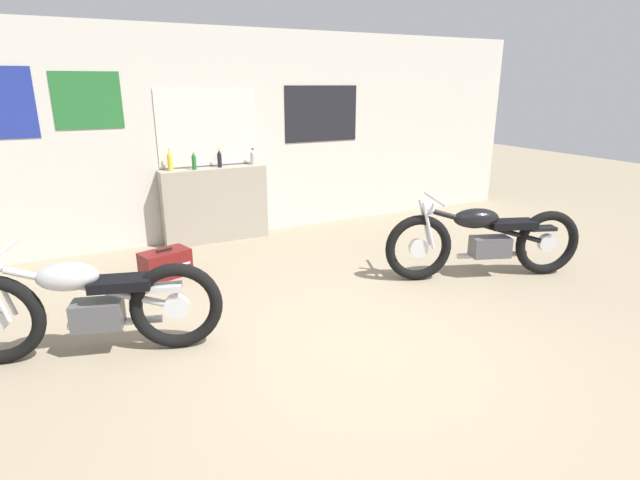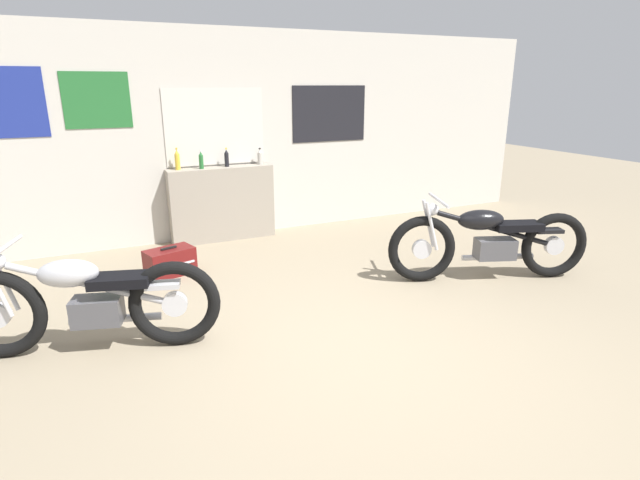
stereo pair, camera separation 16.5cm
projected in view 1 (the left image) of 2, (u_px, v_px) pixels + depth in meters
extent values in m
plane|color=gray|center=(368.00, 356.00, 4.00)|extent=(24.00, 24.00, 0.00)
cube|color=beige|center=(223.00, 136.00, 6.80)|extent=(10.00, 0.06, 2.80)
cube|color=silver|center=(207.00, 127.00, 6.64)|extent=(1.28, 0.01, 0.95)
cube|color=beige|center=(208.00, 127.00, 6.63)|extent=(1.34, 0.01, 1.01)
cube|color=black|center=(321.00, 114.00, 7.33)|extent=(1.17, 0.01, 0.80)
cube|color=#23662D|center=(88.00, 101.00, 5.92)|extent=(0.77, 0.01, 0.66)
cube|color=gray|center=(215.00, 205.00, 6.82)|extent=(1.42, 0.28, 1.01)
cylinder|color=gold|center=(170.00, 163.00, 6.42)|extent=(0.06, 0.06, 0.21)
cone|color=gold|center=(169.00, 153.00, 6.38)|extent=(0.05, 0.05, 0.06)
cylinder|color=gold|center=(169.00, 149.00, 6.37)|extent=(0.03, 0.03, 0.02)
cylinder|color=#23662D|center=(194.00, 163.00, 6.52)|extent=(0.06, 0.06, 0.18)
cone|color=#23662D|center=(193.00, 154.00, 6.48)|extent=(0.05, 0.05, 0.05)
cylinder|color=silver|center=(193.00, 151.00, 6.47)|extent=(0.02, 0.02, 0.02)
cylinder|color=black|center=(220.00, 160.00, 6.69)|extent=(0.06, 0.06, 0.18)
cone|color=black|center=(219.00, 152.00, 6.66)|extent=(0.05, 0.05, 0.05)
cylinder|color=gold|center=(219.00, 149.00, 6.65)|extent=(0.02, 0.02, 0.02)
cylinder|color=#B7B2A8|center=(253.00, 159.00, 6.91)|extent=(0.07, 0.07, 0.16)
cone|color=#B7B2A8|center=(253.00, 151.00, 6.88)|extent=(0.06, 0.06, 0.05)
cylinder|color=black|center=(253.00, 149.00, 6.87)|extent=(0.03, 0.03, 0.02)
torus|color=black|center=(418.00, 248.00, 5.45)|extent=(0.73, 0.35, 0.74)
cylinder|color=silver|center=(418.00, 248.00, 5.45)|extent=(0.22, 0.14, 0.20)
torus|color=black|center=(547.00, 243.00, 5.62)|extent=(0.73, 0.35, 0.74)
cylinder|color=silver|center=(547.00, 243.00, 5.62)|extent=(0.22, 0.14, 0.20)
cube|color=#4C4C51|center=(490.00, 247.00, 5.55)|extent=(0.47, 0.35, 0.22)
cylinder|color=black|center=(492.00, 228.00, 5.48)|extent=(1.30, 0.52, 0.46)
ellipsoid|color=black|center=(476.00, 218.00, 5.43)|extent=(0.56, 0.40, 0.22)
cube|color=black|center=(512.00, 224.00, 5.50)|extent=(0.56, 0.40, 0.08)
cube|color=black|center=(542.00, 228.00, 5.56)|extent=(0.33, 0.23, 0.04)
cylinder|color=silver|center=(428.00, 225.00, 5.32)|extent=(0.18, 0.09, 0.53)
cylinder|color=silver|center=(425.00, 222.00, 5.43)|extent=(0.18, 0.09, 0.53)
cylinder|color=silver|center=(435.00, 199.00, 5.30)|extent=(0.25, 0.61, 0.03)
sphere|color=silver|center=(429.00, 209.00, 5.33)|extent=(0.13, 0.13, 0.13)
cylinder|color=silver|center=(492.00, 255.00, 5.74)|extent=(0.80, 0.34, 0.06)
torus|color=black|center=(177.00, 306.00, 4.03)|extent=(0.73, 0.30, 0.73)
cylinder|color=silver|center=(177.00, 306.00, 4.03)|extent=(0.21, 0.13, 0.20)
cube|color=#4C4C51|center=(98.00, 314.00, 3.93)|extent=(0.42, 0.32, 0.22)
cylinder|color=#B2B2B7|center=(94.00, 289.00, 3.86)|extent=(1.20, 0.39, 0.45)
ellipsoid|color=#B2B2B7|center=(68.00, 277.00, 3.80)|extent=(0.51, 0.36, 0.22)
cube|color=black|center=(121.00, 283.00, 3.89)|extent=(0.51, 0.36, 0.08)
cube|color=#B2B2B7|center=(164.00, 287.00, 3.97)|extent=(0.30, 0.21, 0.04)
cylinder|color=silver|center=(0.00, 284.00, 3.78)|extent=(0.17, 0.08, 0.53)
cylinder|color=silver|center=(0.00, 253.00, 3.66)|extent=(0.21, 0.62, 0.03)
cylinder|color=silver|center=(116.00, 322.00, 4.12)|extent=(0.73, 0.27, 0.06)
cube|color=maroon|center=(165.00, 264.00, 5.61)|extent=(0.59, 0.44, 0.30)
cube|color=silver|center=(172.00, 267.00, 5.50)|extent=(0.43, 0.14, 0.02)
cube|color=black|center=(164.00, 250.00, 5.56)|extent=(0.18, 0.08, 0.02)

